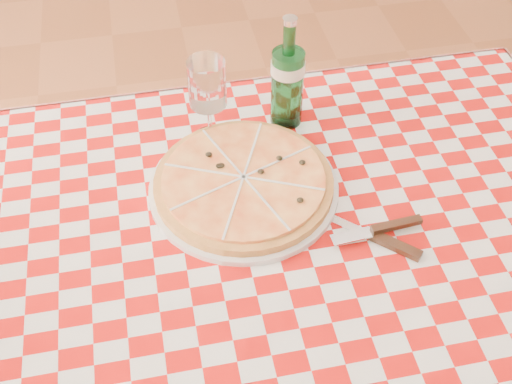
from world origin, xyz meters
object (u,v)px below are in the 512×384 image
Objects in this scene: dining_table at (273,273)px; water_bottle at (288,73)px; wine_glass at (208,102)px; pizza_plate at (244,182)px.

water_bottle reaches higher than dining_table.
water_bottle reaches higher than wine_glass.
pizza_plate reaches higher than dining_table.
water_bottle is (0.09, 0.30, 0.22)m from dining_table.
pizza_plate is 1.91× the size of wine_glass.
pizza_plate is 0.24m from water_bottle.
pizza_plate is (-0.03, 0.12, 0.12)m from dining_table.
water_bottle is at bearing 73.19° from dining_table.
water_bottle reaches higher than pizza_plate.
dining_table is 0.34m from wine_glass.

